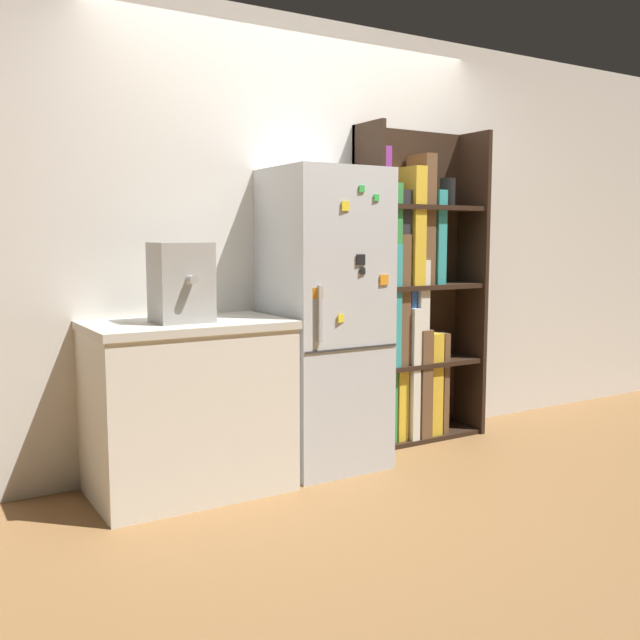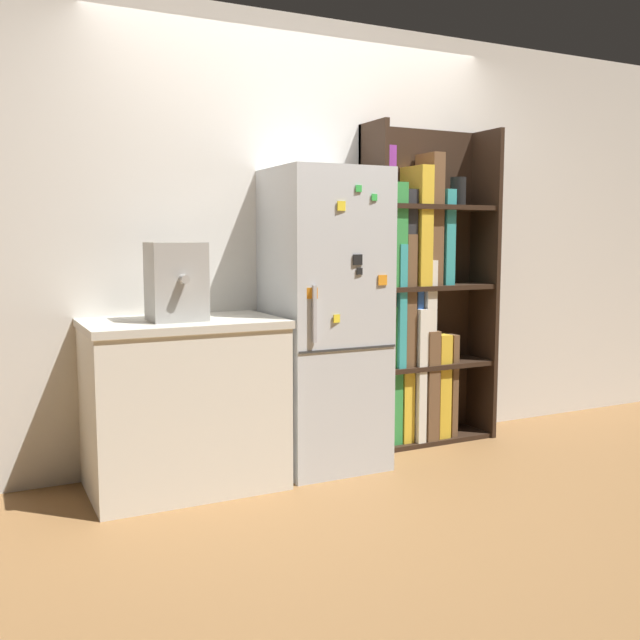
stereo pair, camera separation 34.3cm
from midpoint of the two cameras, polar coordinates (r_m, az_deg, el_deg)
name	(u,v)px [view 1 (the left image)]	position (r m, az deg, el deg)	size (l,w,h in m)	color
ground_plane	(339,471)	(4.11, -0.94, -12.01)	(16.00, 16.00, 0.00)	olive
wall_back	(297,240)	(4.31, -4.17, 6.42)	(8.00, 0.05, 2.60)	silver
refrigerator	(324,319)	(4.06, -2.10, 0.03)	(0.60, 0.60, 1.69)	silver
bookshelf	(407,303)	(4.58, 4.84, 1.33)	(0.88, 0.31, 2.00)	black
kitchen_counter	(188,406)	(3.79, -13.09, -6.77)	(1.00, 0.63, 0.89)	silver
espresso_machine	(181,282)	(3.66, -13.71, 2.94)	(0.28, 0.30, 0.40)	#A5A39E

